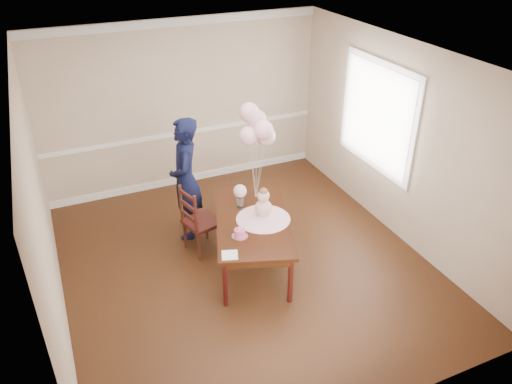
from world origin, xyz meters
name	(u,v)px	position (x,y,z in m)	size (l,w,h in m)	color
floor	(245,264)	(0.00, 0.00, 0.00)	(4.50, 5.00, 0.00)	black
ceiling	(243,60)	(0.00, 0.00, 2.70)	(4.50, 5.00, 0.02)	white
wall_back	(183,106)	(0.00, 2.50, 1.35)	(4.50, 0.02, 2.70)	tan
wall_front	(366,310)	(0.00, -2.50, 1.35)	(4.50, 0.02, 2.70)	tan
wall_left	(41,215)	(-2.25, 0.00, 1.35)	(0.02, 5.00, 2.70)	tan
wall_right	(399,142)	(2.25, 0.00, 1.35)	(0.02, 5.00, 2.70)	tan
chair_rail_trim	(186,133)	(0.00, 2.49, 0.90)	(4.50, 0.02, 0.07)	white
crown_molding	(177,22)	(0.00, 2.49, 2.63)	(4.50, 0.02, 0.12)	silver
baseboard_trim	(189,178)	(0.00, 2.49, 0.06)	(4.50, 0.02, 0.12)	white
window_frame	(377,116)	(2.23, 0.50, 1.55)	(0.02, 1.66, 1.56)	white
window_blinds	(376,116)	(2.21, 0.50, 1.55)	(0.01, 1.50, 1.40)	white
dining_table_top	(252,219)	(0.12, 0.05, 0.65)	(0.90, 1.81, 0.05)	black
table_apron	(252,223)	(0.12, 0.05, 0.59)	(0.81, 1.71, 0.09)	black
table_leg_fl	(225,284)	(-0.50, -0.62, 0.32)	(0.06, 0.06, 0.63)	black
table_leg_fr	(290,280)	(0.21, -0.86, 0.32)	(0.06, 0.06, 0.63)	black
table_leg_bl	(221,208)	(0.03, 0.95, 0.32)	(0.06, 0.06, 0.63)	black
table_leg_br	(274,206)	(0.75, 0.71, 0.32)	(0.06, 0.06, 0.63)	black
baby_skirt	(263,216)	(0.24, -0.04, 0.72)	(0.69, 0.69, 0.09)	#F9B8D1
baby_torso	(263,208)	(0.24, -0.04, 0.84)	(0.22, 0.22, 0.22)	#F299C9
baby_head	(263,196)	(0.24, -0.04, 1.01)	(0.15, 0.15, 0.15)	beige
baby_hair	(263,192)	(0.24, -0.04, 1.07)	(0.11, 0.11, 0.11)	brown
cake_platter	(240,236)	(-0.18, -0.28, 0.68)	(0.20, 0.20, 0.01)	silver
birthday_cake	(240,233)	(-0.18, -0.28, 0.73)	(0.14, 0.14, 0.09)	#E14776
cake_flower_a	(240,229)	(-0.18, -0.28, 0.79)	(0.03, 0.03, 0.03)	white
cake_flower_b	(242,228)	(-0.15, -0.27, 0.79)	(0.03, 0.03, 0.03)	white
rose_vase_near	(240,202)	(0.08, 0.35, 0.75)	(0.09, 0.09, 0.14)	white
roses_near	(240,191)	(0.08, 0.35, 0.91)	(0.17, 0.17, 0.17)	silver
napkin	(230,255)	(-0.42, -0.58, 0.68)	(0.18, 0.18, 0.01)	white
balloon_weight	(256,196)	(0.37, 0.49, 0.69)	(0.04, 0.04, 0.02)	silver
balloon_a	(249,136)	(0.28, 0.52, 1.58)	(0.25, 0.25, 0.25)	#FFB4C4
balloon_b	(263,130)	(0.44, 0.41, 1.67)	(0.25, 0.25, 0.25)	#FFB4C3
balloon_c	(257,119)	(0.41, 0.57, 1.76)	(0.25, 0.25, 0.25)	#E4A1B6
balloon_d	(249,112)	(0.33, 0.61, 1.85)	(0.25, 0.25, 0.25)	#F1ABBB
balloon_e	(266,136)	(0.52, 0.51, 1.53)	(0.25, 0.25, 0.25)	#FFB4C7
balloon_ribbon_a	(252,172)	(0.32, 0.50, 1.07)	(0.00, 0.00, 0.76)	silver
balloon_ribbon_b	(259,169)	(0.40, 0.45, 1.11)	(0.00, 0.00, 0.85)	silver
balloon_ribbon_c	(256,164)	(0.39, 0.53, 1.16)	(0.00, 0.00, 0.94)	white
balloon_ribbon_d	(253,161)	(0.35, 0.55, 1.20)	(0.00, 0.00, 1.03)	white
balloon_ribbon_e	(261,172)	(0.44, 0.50, 1.04)	(0.00, 0.00, 0.71)	white
dining_chair_seat	(202,222)	(-0.39, 0.54, 0.44)	(0.43, 0.43, 0.05)	#35110E
chair_leg_fl	(199,247)	(-0.51, 0.33, 0.21)	(0.04, 0.04, 0.42)	#3D1A10
chair_leg_fr	(221,237)	(-0.18, 0.42, 0.21)	(0.04, 0.04, 0.42)	#381D0F
chair_leg_bl	(185,235)	(-0.61, 0.67, 0.21)	(0.04, 0.04, 0.42)	#37140F
chair_leg_br	(207,226)	(-0.27, 0.76, 0.21)	(0.04, 0.04, 0.42)	#37150F
chair_back_post_l	(196,215)	(-0.53, 0.32, 0.72)	(0.04, 0.04, 0.55)	#38130F
chair_back_post_r	(181,203)	(-0.62, 0.66, 0.72)	(0.04, 0.04, 0.55)	#381D0F
chair_slat_low	(189,216)	(-0.58, 0.49, 0.61)	(0.03, 0.39, 0.05)	#34130E
chair_slat_mid	(188,206)	(-0.58, 0.49, 0.76)	(0.03, 0.39, 0.05)	#35120E
chair_slat_top	(187,196)	(-0.58, 0.49, 0.92)	(0.03, 0.39, 0.05)	black
woman	(186,179)	(-0.45, 1.00, 0.87)	(0.64, 0.42, 1.75)	black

